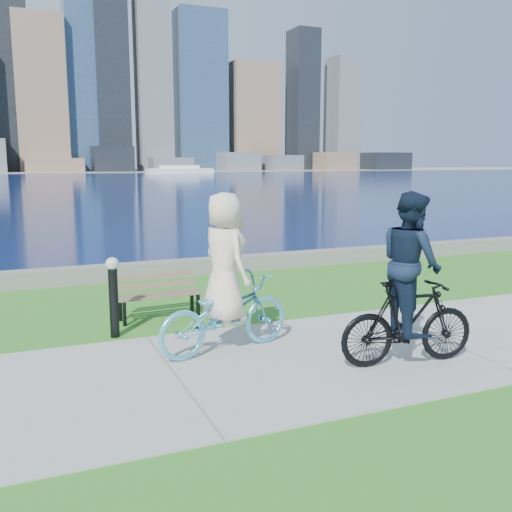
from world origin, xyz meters
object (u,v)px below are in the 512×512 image
at_px(park_bench, 158,292).
at_px(cyclist_woman, 225,294).
at_px(bollard_lamp, 113,292).
at_px(cyclist_man, 409,293).

bearing_deg(park_bench, cyclist_woman, -80.44).
height_order(bollard_lamp, cyclist_man, cyclist_man).
bearing_deg(bollard_lamp, cyclist_man, -39.07).
distance_m(cyclist_woman, cyclist_man, 2.46).
height_order(park_bench, bollard_lamp, bollard_lamp).
bearing_deg(bollard_lamp, cyclist_woman, -45.05).
xyz_separation_m(park_bench, bollard_lamp, (-0.85, -0.79, 0.25)).
bearing_deg(cyclist_man, cyclist_woman, 63.64).
xyz_separation_m(park_bench, cyclist_man, (2.48, -3.50, 0.51)).
relative_size(park_bench, cyclist_man, 0.65).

